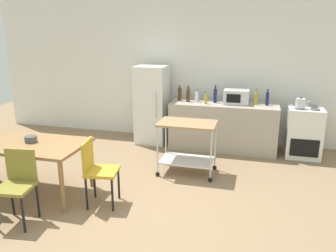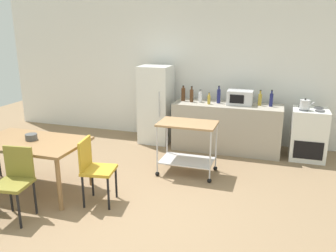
# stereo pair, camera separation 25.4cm
# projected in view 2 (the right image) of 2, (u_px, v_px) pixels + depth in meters

# --- Properties ---
(ground_plane) EXTENTS (12.00, 12.00, 0.00)m
(ground_plane) POSITION_uv_depth(u_px,v_px,m) (127.00, 207.00, 4.58)
(ground_plane) COLOR #8C7051
(back_wall) EXTENTS (8.40, 0.12, 2.90)m
(back_wall) POSITION_uv_depth(u_px,v_px,m) (189.00, 69.00, 7.10)
(back_wall) COLOR white
(back_wall) RESTS_ON ground_plane
(kitchen_counter) EXTENTS (2.00, 0.64, 0.90)m
(kitchen_counter) POSITION_uv_depth(u_px,v_px,m) (226.00, 127.00, 6.57)
(kitchen_counter) COLOR #A89E8E
(kitchen_counter) RESTS_ON ground_plane
(dining_table) EXTENTS (1.50, 0.90, 0.75)m
(dining_table) POSITION_uv_depth(u_px,v_px,m) (31.00, 146.00, 4.89)
(dining_table) COLOR olive
(dining_table) RESTS_ON ground_plane
(chair_mustard) EXTENTS (0.46, 0.46, 0.89)m
(chair_mustard) POSITION_uv_depth(u_px,v_px,m) (94.00, 166.00, 4.57)
(chair_mustard) COLOR gold
(chair_mustard) RESTS_ON ground_plane
(chair_olive) EXTENTS (0.45, 0.45, 0.89)m
(chair_olive) POSITION_uv_depth(u_px,v_px,m) (15.00, 178.00, 4.21)
(chair_olive) COLOR olive
(chair_olive) RESTS_ON ground_plane
(stove_oven) EXTENTS (0.60, 0.61, 0.92)m
(stove_oven) POSITION_uv_depth(u_px,v_px,m) (308.00, 134.00, 6.16)
(stove_oven) COLOR white
(stove_oven) RESTS_ON ground_plane
(refrigerator) EXTENTS (0.60, 0.63, 1.55)m
(refrigerator) POSITION_uv_depth(u_px,v_px,m) (156.00, 104.00, 6.99)
(refrigerator) COLOR white
(refrigerator) RESTS_ON ground_plane
(kitchen_cart) EXTENTS (0.91, 0.57, 0.85)m
(kitchen_cart) POSITION_uv_depth(u_px,v_px,m) (187.00, 140.00, 5.48)
(kitchen_cart) COLOR #A37A51
(kitchen_cart) RESTS_ON ground_plane
(bottle_soy_sauce) EXTENTS (0.08, 0.08, 0.30)m
(bottle_soy_sauce) POSITION_uv_depth(u_px,v_px,m) (183.00, 94.00, 6.70)
(bottle_soy_sauce) COLOR #4C2D19
(bottle_soy_sauce) RESTS_ON kitchen_counter
(bottle_olive_oil) EXTENTS (0.07, 0.07, 0.30)m
(bottle_olive_oil) POSITION_uv_depth(u_px,v_px,m) (192.00, 95.00, 6.61)
(bottle_olive_oil) COLOR #4C2D19
(bottle_olive_oil) RESTS_ON kitchen_counter
(bottle_sparkling_water) EXTENTS (0.08, 0.08, 0.24)m
(bottle_sparkling_water) POSITION_uv_depth(u_px,v_px,m) (200.00, 97.00, 6.59)
(bottle_sparkling_water) COLOR silver
(bottle_sparkling_water) RESTS_ON kitchen_counter
(bottle_vinegar) EXTENTS (0.06, 0.06, 0.22)m
(bottle_vinegar) POSITION_uv_depth(u_px,v_px,m) (209.00, 99.00, 6.43)
(bottle_vinegar) COLOR gold
(bottle_vinegar) RESTS_ON kitchen_counter
(bottle_hot_sauce) EXTENTS (0.07, 0.07, 0.33)m
(bottle_hot_sauce) POSITION_uv_depth(u_px,v_px,m) (219.00, 96.00, 6.50)
(bottle_hot_sauce) COLOR navy
(bottle_hot_sauce) RESTS_ON kitchen_counter
(microwave) EXTENTS (0.46, 0.35, 0.26)m
(microwave) POSITION_uv_depth(u_px,v_px,m) (240.00, 97.00, 6.40)
(microwave) COLOR silver
(microwave) RESTS_ON kitchen_counter
(bottle_sesame_oil) EXTENTS (0.07, 0.07, 0.29)m
(bottle_sesame_oil) POSITION_uv_depth(u_px,v_px,m) (260.00, 99.00, 6.31)
(bottle_sesame_oil) COLOR gold
(bottle_sesame_oil) RESTS_ON kitchen_counter
(bottle_soda) EXTENTS (0.06, 0.06, 0.30)m
(bottle_soda) POSITION_uv_depth(u_px,v_px,m) (271.00, 100.00, 6.23)
(bottle_soda) COLOR navy
(bottle_soda) RESTS_ON kitchen_counter
(fruit_bowl) EXTENTS (0.17, 0.17, 0.09)m
(fruit_bowl) POSITION_uv_depth(u_px,v_px,m) (31.00, 137.00, 4.89)
(fruit_bowl) COLOR #4C4C4C
(fruit_bowl) RESTS_ON dining_table
(kettle) EXTENTS (0.24, 0.17, 0.19)m
(kettle) POSITION_uv_depth(u_px,v_px,m) (305.00, 105.00, 5.95)
(kettle) COLOR silver
(kettle) RESTS_ON stove_oven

